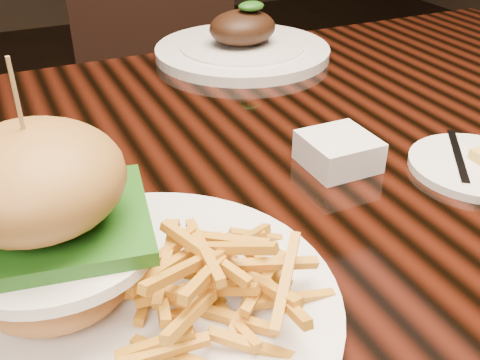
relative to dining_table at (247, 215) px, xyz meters
name	(u,v)px	position (x,y,z in m)	size (l,w,h in m)	color
dining_table	(247,215)	(0.00, 0.00, 0.00)	(1.60, 0.90, 0.75)	black
burger_plate	(114,264)	(-0.20, -0.19, 0.13)	(0.34, 0.34, 0.22)	silver
side_saucer	(476,166)	(0.24, -0.13, 0.08)	(0.16, 0.16, 0.02)	silver
ramekin	(338,151)	(0.10, -0.05, 0.10)	(0.08, 0.08, 0.04)	silver
far_dish	(242,46)	(0.16, 0.36, 0.10)	(0.32, 0.32, 0.10)	silver
chair_far	(165,73)	(0.18, 0.89, -0.13)	(0.52, 0.52, 0.95)	black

